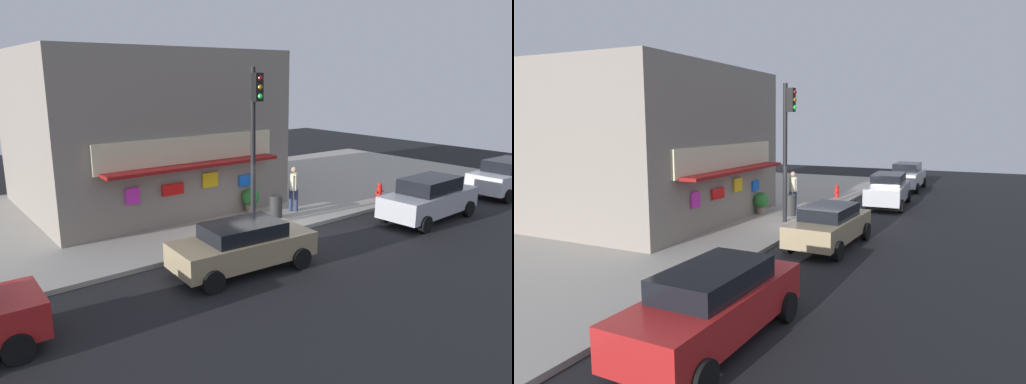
% 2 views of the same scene
% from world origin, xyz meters
% --- Properties ---
extents(ground_plane, '(51.47, 51.47, 0.00)m').
position_xyz_m(ground_plane, '(0.00, 0.00, 0.00)').
color(ground_plane, black).
extents(sidewalk, '(34.31, 12.00, 0.15)m').
position_xyz_m(sidewalk, '(0.00, 6.00, 0.07)').
color(sidewalk, '#A39E93').
rests_on(sidewalk, ground_plane).
extents(corner_building, '(9.64, 9.19, 6.41)m').
position_xyz_m(corner_building, '(-1.72, 7.13, 3.35)').
color(corner_building, gray).
rests_on(corner_building, sidewalk).
extents(traffic_light, '(0.32, 0.58, 5.71)m').
position_xyz_m(traffic_light, '(-0.27, 0.95, 3.78)').
color(traffic_light, black).
rests_on(traffic_light, sidewalk).
extents(fire_hydrant, '(0.48, 0.24, 0.72)m').
position_xyz_m(fire_hydrant, '(6.82, 0.93, 0.49)').
color(fire_hydrant, red).
rests_on(fire_hydrant, sidewalk).
extents(trash_can, '(0.50, 0.50, 0.93)m').
position_xyz_m(trash_can, '(1.06, 1.34, 0.61)').
color(trash_can, '#2D2D2D').
rests_on(trash_can, sidewalk).
extents(pedestrian, '(0.47, 0.42, 1.84)m').
position_xyz_m(pedestrian, '(2.33, 1.74, 1.15)').
color(pedestrian, navy).
rests_on(pedestrian, sidewalk).
extents(potted_plant_by_doorway, '(0.72, 0.72, 0.99)m').
position_xyz_m(potted_plant_by_doorway, '(0.86, 2.71, 0.72)').
color(potted_plant_by_doorway, gray).
rests_on(potted_plant_by_doorway, sidewalk).
extents(parked_car_white, '(4.48, 2.00, 1.70)m').
position_xyz_m(parked_car_white, '(12.68, -1.94, 0.88)').
color(parked_car_white, silver).
rests_on(parked_car_white, ground_plane).
extents(parked_car_silver, '(4.67, 2.12, 1.69)m').
position_xyz_m(parked_car_silver, '(6.12, -2.01, 0.87)').
color(parked_car_silver, '#B7B7BC').
rests_on(parked_car_silver, ground_plane).
extents(parked_car_tan, '(4.32, 2.14, 1.46)m').
position_xyz_m(parked_car_tan, '(-2.71, -1.69, 0.77)').
color(parked_car_tan, '#9E8966').
rests_on(parked_car_tan, ground_plane).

